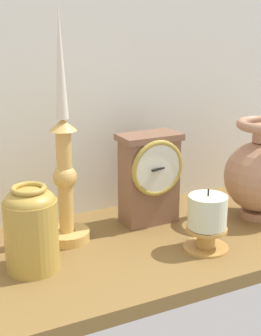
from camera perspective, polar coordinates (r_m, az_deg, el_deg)
name	(u,v)px	position (r cm, az deg, el deg)	size (l,w,h in cm)	color
ground_plane	(136,248)	(89.90, 0.60, -9.22)	(100.00, 36.00, 2.40)	brown
back_wall	(92,50)	(97.66, -4.49, 13.40)	(120.00, 2.00, 65.00)	silver
mantel_clock	(150,177)	(94.64, 2.25, -1.02)	(11.72, 7.76, 17.61)	brown
candlestick_tall_left	(64,169)	(86.14, -7.60, -0.06)	(8.12, 8.12, 41.08)	tan
brass_vase_bulbous	(260,173)	(100.18, 14.64, -0.57)	(13.96, 13.96, 19.84)	#AB7A5A
brass_vase_jar	(31,226)	(79.17, -11.36, -6.60)	(8.46, 8.46, 13.90)	#B7933C
pillar_candle_front	(207,220)	(86.01, 8.79, -5.98)	(7.89, 7.89, 10.89)	#C18F45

